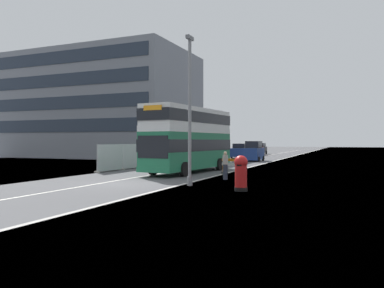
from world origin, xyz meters
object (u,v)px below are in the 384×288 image
at_px(car_receding_mid, 241,151).
at_px(car_oncoming_near, 254,152).
at_px(lamppost_foreground, 190,115).
at_px(pedestrian_at_kerb, 225,165).
at_px(double_decker_bus, 190,138).
at_px(car_receding_far, 255,149).
at_px(red_pillar_postbox, 241,171).
at_px(roadworks_barrier, 234,164).
at_px(car_far_side, 260,149).

bearing_deg(car_receding_mid, car_oncoming_near, -64.83).
bearing_deg(lamppost_foreground, pedestrian_at_kerb, 78.73).
xyz_separation_m(lamppost_foreground, car_oncoming_near, (-2.82, 25.74, -2.69)).
height_order(double_decker_bus, lamppost_foreground, lamppost_foreground).
bearing_deg(car_receding_far, double_decker_bus, -84.18).
bearing_deg(red_pillar_postbox, pedestrian_at_kerb, 116.11).
height_order(roadworks_barrier, car_receding_mid, car_receding_mid).
relative_size(roadworks_barrier, pedestrian_at_kerb, 1.11).
bearing_deg(roadworks_barrier, red_pillar_postbox, -71.04).
xyz_separation_m(car_oncoming_near, pedestrian_at_kerb, (3.58, -21.92, -0.23)).
relative_size(double_decker_bus, car_far_side, 2.72).
distance_m(car_receding_mid, car_receding_far, 9.44).
xyz_separation_m(car_receding_far, car_far_side, (-0.54, 6.05, -0.06)).
distance_m(car_oncoming_near, car_receding_far, 18.46).
relative_size(double_decker_bus, car_receding_mid, 2.38).
bearing_deg(car_receding_far, lamppost_foreground, -80.82).
xyz_separation_m(roadworks_barrier, car_oncoming_near, (-2.88, 17.81, 0.39)).
height_order(car_receding_far, car_far_side, car_receding_far).
relative_size(roadworks_barrier, car_oncoming_near, 0.50).
xyz_separation_m(double_decker_bus, lamppost_foreground, (3.41, -7.85, 1.20)).
xyz_separation_m(double_decker_bus, roadworks_barrier, (3.47, 0.08, -1.88)).
xyz_separation_m(lamppost_foreground, car_far_side, (-7.61, 49.75, -2.84)).
height_order(double_decker_bus, car_far_side, double_decker_bus).
relative_size(double_decker_bus, car_receding_far, 2.60).
distance_m(roadworks_barrier, car_receding_mid, 27.23).
bearing_deg(car_oncoming_near, car_far_side, 101.27).
xyz_separation_m(double_decker_bus, car_receding_far, (-3.66, 35.85, -1.58)).
height_order(car_receding_mid, car_far_side, car_receding_mid).
bearing_deg(car_receding_mid, car_receding_far, 91.42).
height_order(car_receding_mid, car_receding_far, car_receding_far).
height_order(red_pillar_postbox, car_receding_far, car_receding_far).
height_order(roadworks_barrier, car_receding_far, car_receding_far).
xyz_separation_m(car_receding_mid, car_far_side, (-0.78, 15.48, -0.00)).
distance_m(car_oncoming_near, car_far_side, 24.48).
bearing_deg(red_pillar_postbox, car_receding_mid, 105.76).
bearing_deg(car_receding_far, roadworks_barrier, -78.74).
distance_m(double_decker_bus, roadworks_barrier, 3.94).
relative_size(red_pillar_postbox, car_receding_far, 0.43).
height_order(red_pillar_postbox, pedestrian_at_kerb, pedestrian_at_kerb).
relative_size(lamppost_foreground, car_oncoming_near, 2.08).
xyz_separation_m(double_decker_bus, car_oncoming_near, (0.59, 17.89, -1.49)).
bearing_deg(pedestrian_at_kerb, car_far_side, 100.33).
xyz_separation_m(double_decker_bus, car_far_side, (-4.20, 41.90, -1.64)).
bearing_deg(lamppost_foreground, car_receding_mid, 101.27).
distance_m(double_decker_bus, lamppost_foreground, 8.65).
relative_size(car_receding_mid, car_far_side, 1.14).
distance_m(red_pillar_postbox, car_oncoming_near, 27.40).
bearing_deg(car_oncoming_near, car_receding_mid, 115.17).
xyz_separation_m(red_pillar_postbox, pedestrian_at_kerb, (-2.37, 4.83, -0.06)).
bearing_deg(car_receding_mid, roadworks_barrier, -75.34).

